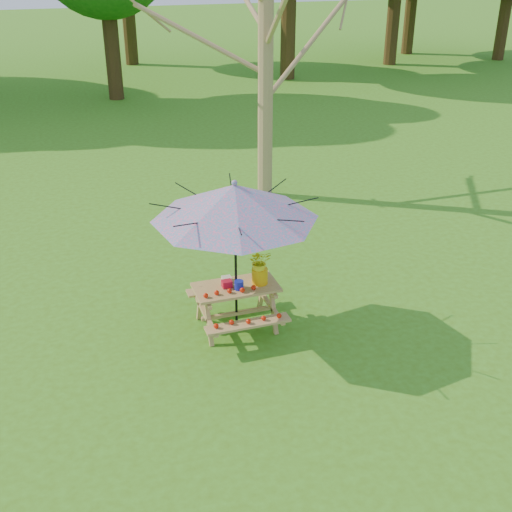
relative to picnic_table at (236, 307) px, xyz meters
name	(u,v)px	position (x,y,z in m)	size (l,w,h in m)	color
picnic_table	(236,307)	(0.00, 0.00, 0.00)	(1.20, 1.32, 0.67)	#AB7E4D
patio_umbrella	(235,202)	(0.00, 0.00, 1.62)	(2.75, 2.75, 2.26)	black
produce_bins	(232,283)	(-0.06, 0.01, 0.40)	(0.28, 0.41, 0.13)	#B80E28
tomatoes_row	(230,291)	(-0.15, -0.18, 0.38)	(0.77, 0.13, 0.07)	red
flower_bucket	(260,266)	(0.35, -0.02, 0.62)	(0.33, 0.29, 0.52)	#EFA60C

